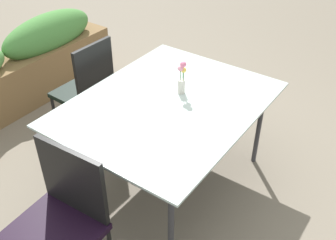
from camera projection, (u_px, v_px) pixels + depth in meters
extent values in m
plane|color=#756B5B|center=(165.00, 175.00, 3.23)|extent=(12.00, 12.00, 0.00)
cube|color=#B2C6C1|center=(168.00, 104.00, 2.75)|extent=(1.49, 1.17, 0.02)
cube|color=#333338|center=(168.00, 106.00, 2.76)|extent=(1.46, 1.15, 0.02)
cylinder|color=#333338|center=(171.00, 227.00, 2.35)|extent=(0.04, 0.04, 0.73)
cylinder|color=#333338|center=(259.00, 126.00, 3.16)|extent=(0.04, 0.04, 0.73)
cylinder|color=#333338|center=(64.00, 166.00, 2.78)|extent=(0.04, 0.04, 0.73)
cylinder|color=#333338|center=(166.00, 91.00, 3.59)|extent=(0.04, 0.04, 0.73)
cube|color=black|center=(82.00, 93.00, 3.42)|extent=(0.43, 0.43, 0.04)
cube|color=black|center=(95.00, 73.00, 3.18)|extent=(0.40, 0.04, 0.50)
cylinder|color=black|center=(55.00, 117.00, 3.53)|extent=(0.03, 0.03, 0.44)
cylinder|color=black|center=(86.00, 98.00, 3.77)|extent=(0.03, 0.03, 0.44)
cylinder|color=black|center=(85.00, 132.00, 3.34)|extent=(0.03, 0.03, 0.44)
cylinder|color=black|center=(115.00, 112.00, 3.59)|extent=(0.03, 0.03, 0.44)
cube|color=black|center=(50.00, 237.00, 2.17)|extent=(0.51, 0.51, 0.04)
cube|color=black|center=(73.00, 181.00, 2.18)|extent=(0.06, 0.46, 0.46)
cylinder|color=black|center=(57.00, 221.00, 2.55)|extent=(0.03, 0.03, 0.46)
cylinder|color=silver|center=(181.00, 86.00, 2.82)|extent=(0.05, 0.05, 0.11)
cylinder|color=#2D662D|center=(183.00, 75.00, 2.76)|extent=(0.01, 0.01, 0.17)
sphere|color=pink|center=(183.00, 64.00, 2.71)|extent=(0.04, 0.04, 0.04)
cylinder|color=#2D662D|center=(183.00, 77.00, 2.78)|extent=(0.01, 0.01, 0.12)
sphere|color=#EFCC4C|center=(184.00, 70.00, 2.75)|extent=(0.04, 0.04, 0.04)
cylinder|color=#2D662D|center=(180.00, 77.00, 2.77)|extent=(0.01, 0.01, 0.13)
sphere|color=pink|center=(181.00, 68.00, 2.73)|extent=(0.04, 0.04, 0.04)
cube|color=brown|center=(12.00, 86.00, 3.90)|extent=(2.43, 0.38, 0.49)
ellipsoid|color=#47843D|center=(48.00, 33.00, 4.04)|extent=(1.09, 0.34, 0.40)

